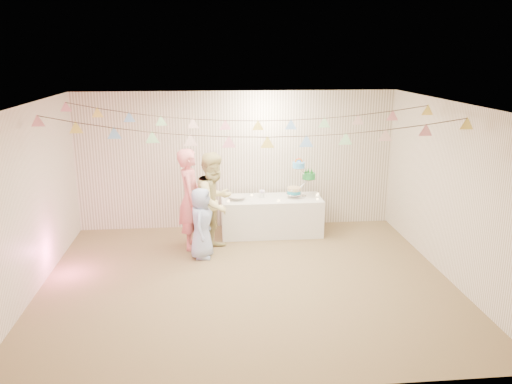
{
  "coord_description": "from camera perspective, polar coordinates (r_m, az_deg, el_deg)",
  "views": [
    {
      "loc": [
        -0.51,
        -6.74,
        3.28
      ],
      "look_at": [
        0.2,
        0.8,
        1.15
      ],
      "focal_mm": 35.0,
      "sensor_mm": 36.0,
      "label": 1
    }
  ],
  "objects": [
    {
      "name": "right_wall",
      "position": [
        7.85,
        21.38,
        0.0
      ],
      "size": [
        5.0,
        5.0,
        0.0
      ],
      "primitive_type": "plane",
      "color": "white",
      "rests_on": "ground"
    },
    {
      "name": "ceiling",
      "position": [
        6.79,
        -1.06,
        9.96
      ],
      "size": [
        6.0,
        6.0,
        0.0
      ],
      "primitive_type": "plane",
      "color": "silver",
      "rests_on": "ground"
    },
    {
      "name": "cake_middle",
      "position": [
        9.32,
        6.16,
        2.12
      ],
      "size": [
        0.27,
        0.27,
        0.22
      ],
      "primitive_type": null,
      "color": "#1D8737",
      "rests_on": "cake_stand"
    },
    {
      "name": "floor",
      "position": [
        7.51,
        -0.96,
        -10.18
      ],
      "size": [
        6.0,
        6.0,
        0.0
      ],
      "primitive_type": "plane",
      "color": "brown",
      "rests_on": "ground"
    },
    {
      "name": "bunting_front",
      "position": [
        6.63,
        -0.91,
        7.38
      ],
      "size": [
        5.6,
        0.9,
        0.36
      ],
      "primitive_type": null,
      "color": "#72A5E5",
      "rests_on": "ceiling"
    },
    {
      "name": "cake_stand",
      "position": [
        9.2,
        5.17,
        1.87
      ],
      "size": [
        0.61,
        0.36,
        0.68
      ],
      "primitive_type": null,
      "color": "silver",
      "rests_on": "table"
    },
    {
      "name": "cake_top_tier",
      "position": [
        9.1,
        4.88,
        3.57
      ],
      "size": [
        0.25,
        0.25,
        0.19
      ],
      "primitive_type": null,
      "color": "#4FACF9",
      "rests_on": "cake_stand"
    },
    {
      "name": "tealight_4",
      "position": [
        9.14,
        7.04,
        -0.78
      ],
      "size": [
        0.04,
        0.04,
        0.03
      ],
      "primitive_type": "cylinder",
      "color": "#FFD88C",
      "rests_on": "table"
    },
    {
      "name": "tealight_6",
      "position": [
        9.37,
        6.99,
        -0.36
      ],
      "size": [
        0.04,
        0.04,
        0.03
      ],
      "primitive_type": "cylinder",
      "color": "#FFD88C",
      "rests_on": "table"
    },
    {
      "name": "posy",
      "position": [
        9.17,
        0.7,
        0.17
      ],
      "size": [
        0.13,
        0.13,
        0.15
      ],
      "primitive_type": null,
      "color": "white",
      "rests_on": "table"
    },
    {
      "name": "person_adult_a",
      "position": [
        8.55,
        -7.5,
        -0.8
      ],
      "size": [
        0.42,
        0.64,
        1.74
      ],
      "primitive_type": "imported",
      "rotation": [
        0.0,
        0.0,
        1.57
      ],
      "color": "#E3767C",
      "rests_on": "floor"
    },
    {
      "name": "tealight_1",
      "position": [
        9.31,
        -0.49,
        -0.35
      ],
      "size": [
        0.04,
        0.04,
        0.03
      ],
      "primitive_type": "cylinder",
      "color": "#FFD88C",
      "rests_on": "table"
    },
    {
      "name": "tealight_0",
      "position": [
        8.96,
        -3.18,
        -1.01
      ],
      "size": [
        0.04,
        0.04,
        0.03
      ],
      "primitive_type": "cylinder",
      "color": "#FFD88C",
      "rests_on": "table"
    },
    {
      "name": "tealight_3",
      "position": [
        9.43,
        3.73,
        -0.17
      ],
      "size": [
        0.04,
        0.04,
        0.03
      ],
      "primitive_type": "cylinder",
      "color": "#FFD88C",
      "rests_on": "table"
    },
    {
      "name": "left_wall",
      "position": [
        7.45,
        -24.68,
        -1.18
      ],
      "size": [
        5.0,
        5.0,
        0.0
      ],
      "primitive_type": "plane",
      "color": "white",
      "rests_on": "ground"
    },
    {
      "name": "bunting_back",
      "position": [
        7.91,
        -1.67,
        8.95
      ],
      "size": [
        5.6,
        1.1,
        0.4
      ],
      "primitive_type": null,
      "color": "pink",
      "rests_on": "ceiling"
    },
    {
      "name": "table",
      "position": [
        9.28,
        1.77,
        -2.74
      ],
      "size": [
        1.84,
        0.74,
        0.69
      ],
      "primitive_type": "cube",
      "color": "silver",
      "rests_on": "floor"
    },
    {
      "name": "cake_bottom",
      "position": [
        9.18,
        4.28,
        0.23
      ],
      "size": [
        0.31,
        0.31,
        0.15
      ],
      "primitive_type": null,
      "color": "teal",
      "rests_on": "cake_stand"
    },
    {
      "name": "platter",
      "position": [
        9.05,
        -2.18,
        -0.47
      ],
      "size": [
        0.32,
        0.32,
        0.02
      ],
      "primitive_type": "cylinder",
      "color": "white",
      "rests_on": "table"
    },
    {
      "name": "person_child",
      "position": [
        8.19,
        -6.26,
        -3.55
      ],
      "size": [
        0.47,
        0.64,
        1.18
      ],
      "primitive_type": "imported",
      "rotation": [
        0.0,
        0.0,
        1.39
      ],
      "color": "#9CADDC",
      "rests_on": "floor"
    },
    {
      "name": "tealight_5",
      "position": [
        9.46,
        7.09,
        -0.2
      ],
      "size": [
        0.04,
        0.04,
        0.03
      ],
      "primitive_type": "cylinder",
      "color": "#FFD88C",
      "rests_on": "table"
    },
    {
      "name": "person_adult_b",
      "position": [
        8.39,
        -4.77,
        -1.17
      ],
      "size": [
        1.02,
        1.05,
        1.7
      ],
      "primitive_type": "imported",
      "rotation": [
        0.0,
        0.0,
        0.89
      ],
      "color": "#CFC17F",
      "rests_on": "floor"
    },
    {
      "name": "front_wall",
      "position": [
        4.71,
        1.38,
        -9.18
      ],
      "size": [
        6.0,
        6.0,
        0.0
      ],
      "primitive_type": "plane",
      "color": "white",
      "rests_on": "ground"
    },
    {
      "name": "back_wall",
      "position": [
        9.46,
        -2.18,
        3.62
      ],
      "size": [
        6.0,
        6.0,
        0.0
      ],
      "primitive_type": "plane",
      "color": "white",
      "rests_on": "ground"
    },
    {
      "name": "tealight_2",
      "position": [
        8.97,
        2.59,
        -0.98
      ],
      "size": [
        0.04,
        0.04,
        0.03
      ],
      "primitive_type": "cylinder",
      "color": "#FFD88C",
      "rests_on": "table"
    }
  ]
}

